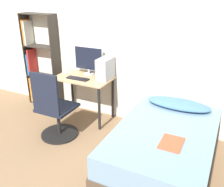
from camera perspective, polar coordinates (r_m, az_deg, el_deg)
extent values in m
plane|color=#846647|center=(3.47, -12.64, -14.89)|extent=(14.00, 14.00, 0.00)
cube|color=silver|center=(4.10, -0.89, 11.10)|extent=(8.00, 0.05, 2.50)
cube|color=tan|center=(4.13, -6.51, 3.55)|extent=(0.94, 0.57, 0.02)
cylinder|color=black|center=(4.32, -12.66, -1.29)|extent=(0.04, 0.04, 0.72)
cylinder|color=black|center=(3.89, -2.93, -3.58)|extent=(0.04, 0.04, 0.72)
cylinder|color=black|center=(4.66, -9.08, 0.86)|extent=(0.04, 0.04, 0.72)
cylinder|color=black|center=(4.27, 0.17, -1.01)|extent=(0.04, 0.04, 0.72)
cube|color=#2D2823|center=(5.01, -18.42, 7.43)|extent=(0.02, 0.25, 1.70)
cube|color=#2D2823|center=(4.60, -12.60, 6.70)|extent=(0.02, 0.25, 1.70)
cube|color=#2D2823|center=(5.08, -14.63, -2.03)|extent=(0.62, 0.25, 0.02)
cube|color=#2D2823|center=(4.88, -15.28, 3.94)|extent=(0.62, 0.25, 0.02)
cube|color=#2D2823|center=(4.73, -16.00, 10.35)|extent=(0.62, 0.25, 0.02)
cube|color=#2D2823|center=(4.65, -16.78, 17.07)|extent=(0.62, 0.25, 0.02)
cube|color=orange|center=(5.17, -17.28, 1.11)|extent=(0.04, 0.21, 0.49)
cube|color=green|center=(5.15, -16.78, 0.40)|extent=(0.04, 0.21, 0.36)
cube|color=#2870B7|center=(5.01, -18.01, 6.53)|extent=(0.03, 0.21, 0.38)
cube|color=red|center=(4.97, -17.76, 6.96)|extent=(0.03, 0.21, 0.47)
cube|color=orange|center=(4.89, -18.88, 13.14)|extent=(0.03, 0.21, 0.44)
cube|color=beige|center=(4.86, -18.57, 13.01)|extent=(0.03, 0.21, 0.42)
cylinder|color=black|center=(4.00, -11.82, -8.97)|extent=(0.57, 0.57, 0.03)
cylinder|color=black|center=(3.88, -12.09, -6.18)|extent=(0.05, 0.05, 0.42)
cube|color=black|center=(3.78, -12.37, -3.16)|extent=(0.49, 0.49, 0.04)
cube|color=black|center=(3.50, -15.08, -0.11)|extent=(0.44, 0.04, 0.57)
cube|color=#4C3D2D|center=(3.35, 11.62, -13.86)|extent=(1.18, 1.82, 0.24)
cube|color=#708EA8|center=(3.20, 12.00, -10.10)|extent=(1.14, 1.79, 0.29)
ellipsoid|color=teal|center=(3.67, 14.93, -2.33)|extent=(0.89, 0.36, 0.11)
cube|color=#B24C2D|center=(2.87, 13.43, -10.95)|extent=(0.24, 0.32, 0.01)
cylinder|color=#B7B7BC|center=(4.28, -5.27, 4.53)|extent=(0.18, 0.18, 0.01)
cylinder|color=#B7B7BC|center=(4.26, -5.29, 5.06)|extent=(0.04, 0.04, 0.07)
cube|color=#B7B7BC|center=(4.20, -5.37, 7.96)|extent=(0.53, 0.01, 0.39)
cube|color=black|center=(4.20, -5.43, 7.94)|extent=(0.50, 0.01, 0.37)
cube|color=black|center=(4.05, -7.83, 3.41)|extent=(0.38, 0.12, 0.02)
cube|color=#99999E|center=(3.98, -1.53, 5.70)|extent=(0.19, 0.34, 0.34)
cube|color=#B7B7BC|center=(4.37, -10.53, 4.63)|extent=(0.07, 0.14, 0.01)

